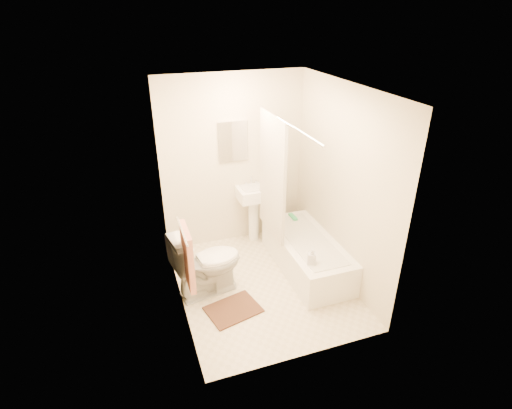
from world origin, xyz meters
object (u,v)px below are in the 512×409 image
object	(u,v)px
toilet	(207,263)
soap_bottle	(312,256)
sink	(254,212)
bath_mat	(233,309)
bathtub	(306,254)

from	to	relation	value
toilet	soap_bottle	bearing A→B (deg)	-121.42
sink	soap_bottle	world-z (taller)	sink
sink	soap_bottle	distance (m)	1.43
toilet	bath_mat	size ratio (longest dim) A/B	1.43
bath_mat	soap_bottle	distance (m)	1.09
toilet	soap_bottle	world-z (taller)	toilet
sink	toilet	bearing A→B (deg)	-134.51
sink	bath_mat	world-z (taller)	sink
sink	bath_mat	size ratio (longest dim) A/B	1.59
bathtub	soap_bottle	xyz separation A→B (m)	(-0.19, -0.49, 0.32)
sink	bath_mat	xyz separation A→B (m)	(-0.73, -1.39, -0.45)
toilet	bath_mat	xyz separation A→B (m)	(0.19, -0.43, -0.40)
sink	bathtub	bearing A→B (deg)	-66.55
sink	bathtub	size ratio (longest dim) A/B	0.60
sink	bathtub	xyz separation A→B (m)	(0.41, -0.91, -0.24)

